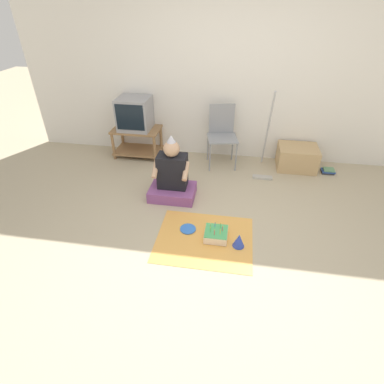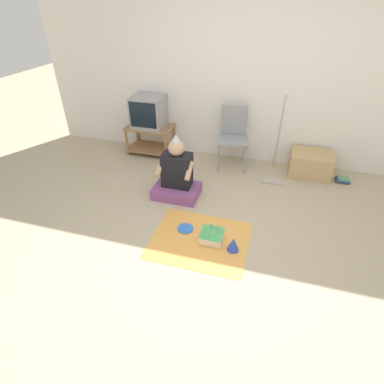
{
  "view_description": "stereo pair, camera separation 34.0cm",
  "coord_description": "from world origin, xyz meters",
  "px_view_note": "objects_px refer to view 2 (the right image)",
  "views": [
    {
      "loc": [
        0.13,
        -2.34,
        2.24
      ],
      "look_at": [
        -0.32,
        0.45,
        0.35
      ],
      "focal_mm": 28.0,
      "sensor_mm": 36.0,
      "label": 1
    },
    {
      "loc": [
        0.46,
        -2.27,
        2.24
      ],
      "look_at": [
        -0.32,
        0.45,
        0.35
      ],
      "focal_mm": 28.0,
      "sensor_mm": 36.0,
      "label": 2
    }
  ],
  "objects_px": {
    "dust_mop": "(276,155)",
    "party_hat_blue": "(233,244)",
    "folding_chair": "(233,133)",
    "book_pile": "(342,180)",
    "paper_plate": "(185,228)",
    "birthday_cake": "(212,236)",
    "person_seated": "(177,176)",
    "tv": "(149,112)",
    "cardboard_box_stack": "(310,164)"
  },
  "relations": [
    {
      "from": "book_pile",
      "to": "tv",
      "type": "bearing_deg",
      "value": 177.6
    },
    {
      "from": "person_seated",
      "to": "cardboard_box_stack",
      "type": "bearing_deg",
      "value": 31.86
    },
    {
      "from": "dust_mop",
      "to": "birthday_cake",
      "type": "distance_m",
      "value": 1.63
    },
    {
      "from": "dust_mop",
      "to": "paper_plate",
      "type": "xyz_separation_m",
      "value": [
        -0.87,
        -1.41,
        -0.36
      ]
    },
    {
      "from": "party_hat_blue",
      "to": "folding_chair",
      "type": "bearing_deg",
      "value": 100.59
    },
    {
      "from": "cardboard_box_stack",
      "to": "folding_chair",
      "type": "bearing_deg",
      "value": -178.78
    },
    {
      "from": "person_seated",
      "to": "paper_plate",
      "type": "relative_size",
      "value": 4.72
    },
    {
      "from": "tv",
      "to": "book_pile",
      "type": "xyz_separation_m",
      "value": [
        2.96,
        -0.12,
        -0.67
      ]
    },
    {
      "from": "dust_mop",
      "to": "party_hat_blue",
      "type": "bearing_deg",
      "value": -100.6
    },
    {
      "from": "paper_plate",
      "to": "birthday_cake",
      "type": "bearing_deg",
      "value": -14.95
    },
    {
      "from": "person_seated",
      "to": "paper_plate",
      "type": "distance_m",
      "value": 0.76
    },
    {
      "from": "party_hat_blue",
      "to": "paper_plate",
      "type": "xyz_separation_m",
      "value": [
        -0.57,
        0.18,
        -0.07
      ]
    },
    {
      "from": "book_pile",
      "to": "birthday_cake",
      "type": "height_order",
      "value": "birthday_cake"
    },
    {
      "from": "dust_mop",
      "to": "book_pile",
      "type": "xyz_separation_m",
      "value": [
        0.97,
        0.18,
        -0.34
      ]
    },
    {
      "from": "folding_chair",
      "to": "cardboard_box_stack",
      "type": "distance_m",
      "value": 1.2
    },
    {
      "from": "person_seated",
      "to": "birthday_cake",
      "type": "bearing_deg",
      "value": -49.0
    },
    {
      "from": "tv",
      "to": "birthday_cake",
      "type": "bearing_deg",
      "value": -51.39
    },
    {
      "from": "folding_chair",
      "to": "person_seated",
      "type": "relative_size",
      "value": 1.06
    },
    {
      "from": "folding_chair",
      "to": "party_hat_blue",
      "type": "distance_m",
      "value": 1.93
    },
    {
      "from": "tv",
      "to": "folding_chair",
      "type": "xyz_separation_m",
      "value": [
        1.35,
        -0.05,
        -0.18
      ]
    },
    {
      "from": "folding_chair",
      "to": "birthday_cake",
      "type": "xyz_separation_m",
      "value": [
        0.1,
        -1.75,
        -0.47
      ]
    },
    {
      "from": "paper_plate",
      "to": "folding_chair",
      "type": "bearing_deg",
      "value": 82.22
    },
    {
      "from": "birthday_cake",
      "to": "party_hat_blue",
      "type": "bearing_deg",
      "value": -19.9
    },
    {
      "from": "paper_plate",
      "to": "tv",
      "type": "bearing_deg",
      "value": 123.04
    },
    {
      "from": "party_hat_blue",
      "to": "dust_mop",
      "type": "bearing_deg",
      "value": 79.4
    },
    {
      "from": "paper_plate",
      "to": "party_hat_blue",
      "type": "bearing_deg",
      "value": -17.13
    },
    {
      "from": "dust_mop",
      "to": "paper_plate",
      "type": "relative_size",
      "value": 6.91
    },
    {
      "from": "folding_chair",
      "to": "book_pile",
      "type": "bearing_deg",
      "value": -2.48
    },
    {
      "from": "dust_mop",
      "to": "birthday_cake",
      "type": "relative_size",
      "value": 5.03
    },
    {
      "from": "party_hat_blue",
      "to": "cardboard_box_stack",
      "type": "bearing_deg",
      "value": 66.75
    },
    {
      "from": "dust_mop",
      "to": "party_hat_blue",
      "type": "height_order",
      "value": "dust_mop"
    },
    {
      "from": "birthday_cake",
      "to": "party_hat_blue",
      "type": "height_order",
      "value": "birthday_cake"
    },
    {
      "from": "tv",
      "to": "paper_plate",
      "type": "distance_m",
      "value": 2.17
    },
    {
      "from": "cardboard_box_stack",
      "to": "party_hat_blue",
      "type": "distance_m",
      "value": 2.04
    },
    {
      "from": "person_seated",
      "to": "party_hat_blue",
      "type": "distance_m",
      "value": 1.22
    },
    {
      "from": "party_hat_blue",
      "to": "person_seated",
      "type": "bearing_deg",
      "value": 137.11
    },
    {
      "from": "tv",
      "to": "paper_plate",
      "type": "xyz_separation_m",
      "value": [
        1.12,
        -1.72,
        -0.69
      ]
    },
    {
      "from": "tv",
      "to": "book_pile",
      "type": "distance_m",
      "value": 3.03
    },
    {
      "from": "book_pile",
      "to": "folding_chair",
      "type": "bearing_deg",
      "value": 177.52
    },
    {
      "from": "person_seated",
      "to": "paper_plate",
      "type": "xyz_separation_m",
      "value": [
        0.31,
        -0.64,
        -0.27
      ]
    },
    {
      "from": "book_pile",
      "to": "paper_plate",
      "type": "relative_size",
      "value": 1.05
    },
    {
      "from": "cardboard_box_stack",
      "to": "paper_plate",
      "type": "distance_m",
      "value": 2.19
    },
    {
      "from": "book_pile",
      "to": "party_hat_blue",
      "type": "xyz_separation_m",
      "value": [
        -1.26,
        -1.77,
        0.05
      ]
    },
    {
      "from": "person_seated",
      "to": "party_hat_blue",
      "type": "height_order",
      "value": "person_seated"
    },
    {
      "from": "folding_chair",
      "to": "paper_plate",
      "type": "relative_size",
      "value": 5.02
    },
    {
      "from": "tv",
      "to": "folding_chair",
      "type": "distance_m",
      "value": 1.36
    },
    {
      "from": "cardboard_box_stack",
      "to": "paper_plate",
      "type": "height_order",
      "value": "cardboard_box_stack"
    },
    {
      "from": "tv",
      "to": "paper_plate",
      "type": "height_order",
      "value": "tv"
    },
    {
      "from": "tv",
      "to": "paper_plate",
      "type": "relative_size",
      "value": 2.68
    },
    {
      "from": "folding_chair",
      "to": "dust_mop",
      "type": "relative_size",
      "value": 0.73
    }
  ]
}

